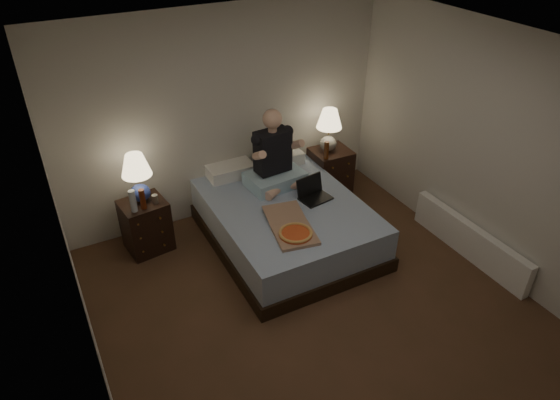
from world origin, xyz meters
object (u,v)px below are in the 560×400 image
nightstand_right (330,172)px  beer_bottle_left (143,199)px  person (275,149)px  radiator (469,241)px  lamp_right (329,130)px  beer_bottle_right (326,150)px  pizza_box (296,234)px  laptop (316,190)px  bed (284,221)px  soda_can (155,199)px  water_bottle (133,201)px  lamp_left (138,178)px  nightstand_left (146,225)px

nightstand_right → beer_bottle_left: beer_bottle_left is taller
person → radiator: (1.58, -1.60, -0.79)m
lamp_right → beer_bottle_right: 0.28m
lamp_right → pizza_box: (-1.21, -1.29, -0.35)m
laptop → radiator: size_ratio=0.21×
nightstand_right → lamp_right: (-0.04, 0.03, 0.59)m
beer_bottle_left → bed: bearing=-18.2°
bed → pizza_box: bearing=-108.2°
pizza_box → radiator: bearing=-6.6°
beer_bottle_right → radiator: size_ratio=0.14×
laptop → soda_can: bearing=150.1°
nightstand_right → radiator: (0.63, -1.85, -0.11)m
water_bottle → person: bearing=-3.3°
nightstand_right → pizza_box: size_ratio=0.83×
soda_can → beer_bottle_left: beer_bottle_left is taller
bed → radiator: (1.66, -1.23, -0.06)m
lamp_left → water_bottle: lamp_left is taller
nightstand_right → person: 1.19m
nightstand_left → soda_can: size_ratio=6.11×
bed → pizza_box: size_ratio=2.75×
bed → lamp_left: bearing=156.4°
lamp_right → beer_bottle_right: size_ratio=2.43×
water_bottle → beer_bottle_left: size_ratio=1.09×
water_bottle → pizza_box: water_bottle is taller
nightstand_left → radiator: size_ratio=0.38×
nightstand_left → radiator: bearing=-37.6°
water_bottle → laptop: water_bottle is taller
bed → lamp_left: size_ratio=3.74×
bed → beer_bottle_left: (-1.45, 0.48, 0.46)m
lamp_left → beer_bottle_right: size_ratio=2.43×
laptop → radiator: 1.78m
bed → water_bottle: bearing=163.8°
lamp_right → soda_can: bearing=-176.7°
nightstand_left → pizza_box: nightstand_left is taller
lamp_left → lamp_right: (2.42, 0.01, 0.02)m
nightstand_left → beer_bottle_left: bearing=-101.5°
person → beer_bottle_right: bearing=3.1°
person → pizza_box: (-0.30, -1.01, -0.43)m
bed → nightstand_left: size_ratio=3.42×
nightstand_right → soda_can: (-2.34, -0.10, 0.35)m
nightstand_left → person: size_ratio=0.66×
bed → beer_bottle_right: (0.85, 0.48, 0.48)m
soda_can → pizza_box: (1.09, -1.15, -0.10)m
lamp_right → radiator: (0.67, -1.88, -0.71)m
laptop → pizza_box: bearing=-145.8°
bed → radiator: bearing=-35.8°
soda_can → person: (1.39, -0.14, 0.33)m
nightstand_left → water_bottle: bearing=-138.8°
soda_can → laptop: size_ratio=0.29×
lamp_left → beer_bottle_right: 2.29m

